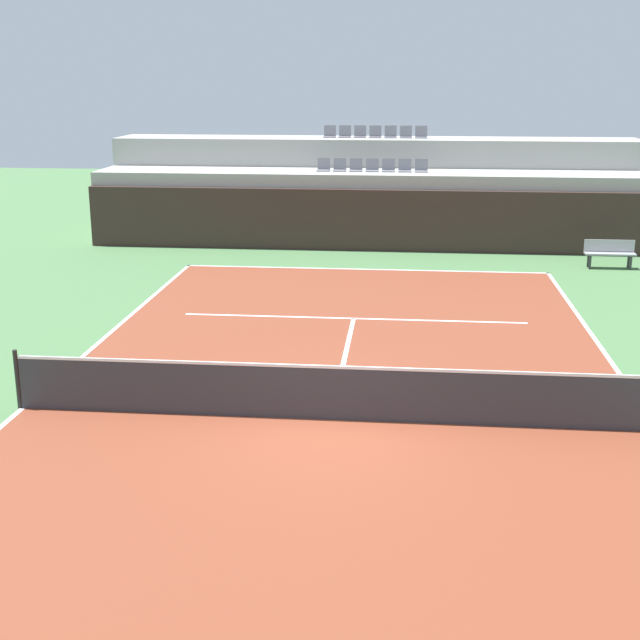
{
  "coord_description": "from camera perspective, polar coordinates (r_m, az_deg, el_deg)",
  "views": [
    {
      "loc": [
        1.17,
        -13.64,
        5.64
      ],
      "look_at": [
        -0.38,
        2.0,
        1.2
      ],
      "focal_mm": 48.52,
      "sensor_mm": 36.0,
      "label": 1
    }
  ],
  "objects": [
    {
      "name": "tennis_net",
      "position": [
        14.62,
        0.72,
        -4.77
      ],
      "size": [
        11.08,
        0.08,
        1.07
      ],
      "color": "black",
      "rests_on": "court_surface"
    },
    {
      "name": "baseline_far",
      "position": [
        26.23,
        2.97,
        3.36
      ],
      "size": [
        11.0,
        0.1,
        0.0
      ],
      "primitive_type": "cube",
      "color": "white",
      "rests_on": "court_surface"
    },
    {
      "name": "player_bench",
      "position": [
        27.79,
        18.56,
        4.31
      ],
      "size": [
        1.5,
        0.4,
        0.85
      ],
      "color": "#99999E",
      "rests_on": "ground_plane"
    },
    {
      "name": "court_surface",
      "position": [
        14.81,
        0.71,
        -6.6
      ],
      "size": [
        11.0,
        24.0,
        0.01
      ],
      "primitive_type": "cube",
      "color": "brown",
      "rests_on": "ground_plane"
    },
    {
      "name": "centre_service_line",
      "position": [
        17.8,
        1.6,
        -2.67
      ],
      "size": [
        0.1,
        6.4,
        0.0
      ],
      "primitive_type": "cube",
      "color": "white",
      "rests_on": "court_surface"
    },
    {
      "name": "stands_tier_upper",
      "position": [
        32.63,
        3.6,
        8.86
      ],
      "size": [
        19.1,
        2.4,
        3.47
      ],
      "primitive_type": "cube",
      "color": "#9E9E99",
      "rests_on": "ground_plane"
    },
    {
      "name": "stands_tier_lower",
      "position": [
        30.32,
        3.41,
        7.41
      ],
      "size": [
        19.1,
        2.4,
        2.49
      ],
      "primitive_type": "cube",
      "color": "#9E9E99",
      "rests_on": "ground_plane"
    },
    {
      "name": "sideline_left",
      "position": [
        16.17,
        -19.0,
        -5.49
      ],
      "size": [
        0.1,
        24.0,
        0.0
      ],
      "primitive_type": "cube",
      "color": "white",
      "rests_on": "court_surface"
    },
    {
      "name": "seating_row_lower",
      "position": [
        30.25,
        3.46,
        10.0
      ],
      "size": [
        3.8,
        0.44,
        0.44
      ],
      "color": "slate",
      "rests_on": "stands_tier_lower"
    },
    {
      "name": "seating_row_upper",
      "position": [
        32.56,
        3.66,
        12.13
      ],
      "size": [
        3.8,
        0.44,
        0.44
      ],
      "color": "slate",
      "rests_on": "stands_tier_upper"
    },
    {
      "name": "service_line_far",
      "position": [
        20.85,
        2.23,
        0.1
      ],
      "size": [
        8.26,
        0.1,
        0.0
      ],
      "primitive_type": "cube",
      "color": "white",
      "rests_on": "court_surface"
    },
    {
      "name": "back_wall",
      "position": [
        29.02,
        3.29,
        6.59
      ],
      "size": [
        19.1,
        0.3,
        2.04
      ],
      "primitive_type": "cube",
      "color": "#33231E",
      "rests_on": "ground_plane"
    },
    {
      "name": "ground_plane",
      "position": [
        14.81,
        0.71,
        -6.61
      ],
      "size": [
        80.0,
        80.0,
        0.0
      ],
      "primitive_type": "plane",
      "color": "#477042"
    }
  ]
}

